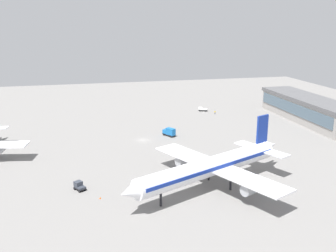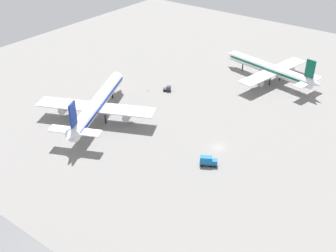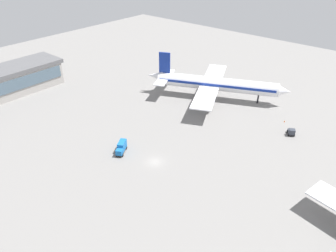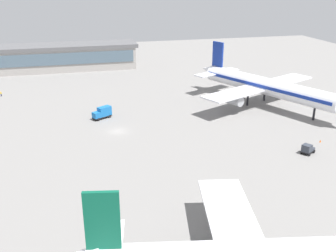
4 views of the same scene
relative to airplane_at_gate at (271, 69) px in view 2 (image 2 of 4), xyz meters
name	(u,v)px [view 2 (image 2 of 4)]	position (x,y,z in m)	size (l,w,h in m)	color
ground	(218,147)	(9.59, -60.43, -5.68)	(288.00, 288.00, 0.00)	gray
airplane_at_gate	(271,69)	(0.00, 0.00, 0.00)	(50.98, 41.41, 15.61)	white
airplane_taxiing	(97,104)	(-37.41, -70.89, 0.56)	(43.94, 52.96, 17.16)	white
baggage_tug	(168,89)	(-30.34, -36.05, -4.52)	(3.74, 3.45, 2.30)	black
catering_truck	(208,161)	(12.44, -71.45, -3.98)	(5.80, 4.45, 3.30)	black
safety_cone_near_gate	(148,90)	(-37.20, -41.10, -5.38)	(0.44, 0.44, 0.60)	#EA590C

